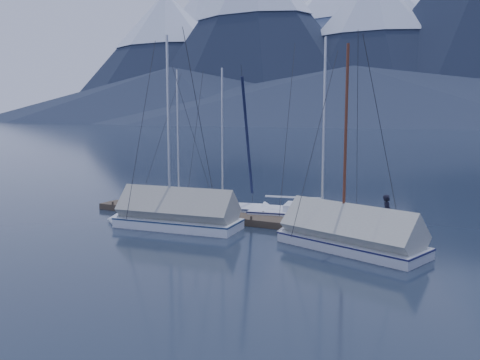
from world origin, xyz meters
The scene contains 9 objects.
ground centered at (0.00, 0.00, 0.00)m, with size 1000.00×1000.00×0.00m, color black.
dock centered at (0.00, 2.00, 0.11)m, with size 18.00×1.50×0.54m.
mooring_posts centered at (-0.50, 2.00, 0.35)m, with size 15.12×1.52×0.35m.
sailboat_open_left centered at (-4.71, 3.80, 0.16)m, with size 7.03×3.81×8.95m.
sailboat_open_mid centered at (-1.62, 3.93, 0.16)m, with size 7.00×3.46×8.92m.
sailboat_open_right centered at (4.22, 4.40, 0.18)m, with size 8.14×3.88×10.39m.
sailboat_covered_near centered at (6.10, -0.55, 0.46)m, with size 7.49×4.20×9.31m.
sailboat_covered_far centered at (-2.62, -0.76, 0.50)m, with size 7.49×3.22×10.22m.
person centered at (7.50, 1.92, 1.17)m, with size 0.61×0.40×1.66m, color black.
Camera 1 is at (12.09, -20.95, 5.60)m, focal length 38.00 mm.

